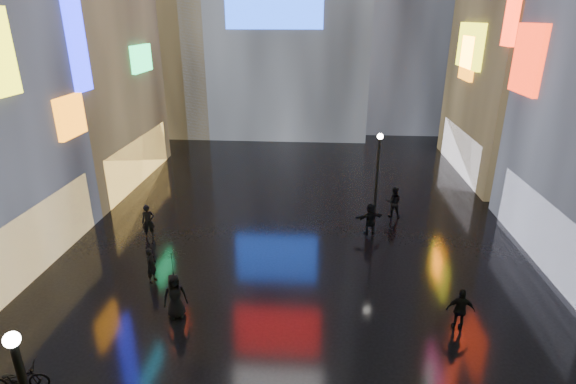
# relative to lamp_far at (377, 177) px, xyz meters

# --- Properties ---
(ground) EXTENTS (140.00, 140.00, 0.00)m
(ground) POSITION_rel_lamp_far_xyz_m (-3.94, 0.41, -2.94)
(ground) COLOR black
(ground) RESTS_ON ground
(building_left_far) EXTENTS (10.28, 12.00, 22.00)m
(building_left_far) POSITION_rel_lamp_far_xyz_m (-19.92, 6.41, 8.04)
(building_left_far) COLOR black
(building_left_far) RESTS_ON ground
(lamp_far) EXTENTS (0.30, 0.30, 5.20)m
(lamp_far) POSITION_rel_lamp_far_xyz_m (0.00, 0.00, 0.00)
(lamp_far) COLOR black
(lamp_far) RESTS_ON ground
(pedestrian_3) EXTENTS (0.99, 0.46, 1.64)m
(pedestrian_3) POSITION_rel_lamp_far_xyz_m (2.22, -7.90, -2.12)
(pedestrian_3) COLOR black
(pedestrian_3) RESTS_ON ground
(pedestrian_4) EXTENTS (1.02, 0.86, 1.78)m
(pedestrian_4) POSITION_rel_lamp_far_xyz_m (-8.09, -7.95, -2.05)
(pedestrian_4) COLOR black
(pedestrian_4) RESTS_ON ground
(pedestrian_5) EXTENTS (1.59, 0.98, 1.64)m
(pedestrian_5) POSITION_rel_lamp_far_xyz_m (-0.24, -0.42, -2.13)
(pedestrian_5) COLOR black
(pedestrian_5) RESTS_ON ground
(pedestrian_6) EXTENTS (0.75, 0.63, 1.75)m
(pedestrian_6) POSITION_rel_lamp_far_xyz_m (-11.43, -1.72, -2.07)
(pedestrian_6) COLOR black
(pedestrian_6) RESTS_ON ground
(pedestrian_7) EXTENTS (0.91, 0.74, 1.74)m
(pedestrian_7) POSITION_rel_lamp_far_xyz_m (1.26, 1.79, -2.07)
(pedestrian_7) COLOR black
(pedestrian_7) RESTS_ON ground
(umbrella_2) EXTENTS (1.17, 1.16, 0.95)m
(umbrella_2) POSITION_rel_lamp_far_xyz_m (-8.09, -7.95, -0.68)
(umbrella_2) COLOR black
(umbrella_2) RESTS_ON pedestrian_4
(bicycle) EXTENTS (1.88, 1.02, 0.94)m
(bicycle) POSITION_rel_lamp_far_xyz_m (-11.68, -11.86, -2.48)
(bicycle) COLOR black
(bicycle) RESTS_ON ground
(pedestrian_8) EXTENTS (0.50, 0.64, 1.55)m
(pedestrian_8) POSITION_rel_lamp_far_xyz_m (-9.83, -5.68, -2.17)
(pedestrian_8) COLOR black
(pedestrian_8) RESTS_ON ground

